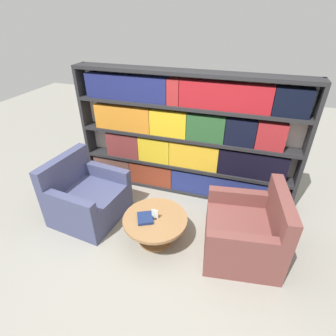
% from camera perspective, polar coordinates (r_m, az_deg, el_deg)
% --- Properties ---
extents(ground_plane, '(14.00, 14.00, 0.00)m').
position_cam_1_polar(ground_plane, '(3.50, -3.33, -18.04)').
color(ground_plane, gray).
extents(bookshelf, '(3.40, 0.30, 1.95)m').
position_cam_1_polar(bookshelf, '(4.04, 3.69, 6.47)').
color(bookshelf, silver).
rests_on(bookshelf, ground_plane).
extents(armchair_left, '(0.98, 1.02, 0.91)m').
position_cam_1_polar(armchair_left, '(3.99, -17.29, -6.30)').
color(armchair_left, '#42476B').
rests_on(armchair_left, ground_plane).
extents(armchair_right, '(1.01, 1.05, 0.91)m').
position_cam_1_polar(armchair_right, '(3.43, 16.57, -13.44)').
color(armchair_right, brown).
rests_on(armchair_right, ground_plane).
extents(coffee_table, '(0.83, 0.83, 0.38)m').
position_cam_1_polar(coffee_table, '(3.46, -2.78, -12.14)').
color(coffee_table, olive).
rests_on(coffee_table, ground_plane).
extents(table_sign, '(0.08, 0.06, 0.13)m').
position_cam_1_polar(table_sign, '(3.35, -2.85, -10.12)').
color(table_sign, black).
rests_on(table_sign, coffee_table).
extents(stray_book, '(0.27, 0.28, 0.04)m').
position_cam_1_polar(stray_book, '(3.36, -5.03, -10.82)').
color(stray_book, navy).
rests_on(stray_book, coffee_table).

